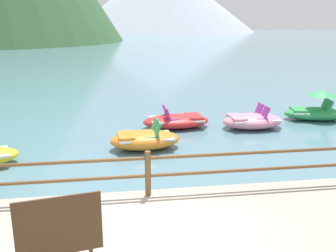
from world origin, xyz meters
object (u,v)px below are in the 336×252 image
object	(u,v)px
sign_board	(59,227)
pedal_boat_0	(317,110)
pedal_boat_4	(252,121)
pedal_boat_6	(177,121)
pedal_boat_5	(145,139)

from	to	relation	value
sign_board	pedal_boat_0	distance (m)	12.78
sign_board	pedal_boat_0	xyz separation A→B (m)	(8.92, 9.12, -0.75)
sign_board	pedal_boat_4	bearing A→B (deg)	54.55
pedal_boat_4	pedal_boat_6	world-z (taller)	pedal_boat_4
sign_board	pedal_boat_5	size ratio (longest dim) A/B	0.53
sign_board	pedal_boat_6	world-z (taller)	sign_board
sign_board	pedal_boat_6	xyz separation A→B (m)	(3.15, 8.80, -0.87)
pedal_boat_4	pedal_boat_5	distance (m)	4.51
pedal_boat_4	pedal_boat_5	size ratio (longest dim) A/B	1.03
sign_board	pedal_boat_6	distance (m)	9.39
sign_board	pedal_boat_4	world-z (taller)	sign_board
pedal_boat_4	pedal_boat_6	xyz separation A→B (m)	(-2.76, 0.50, -0.03)
pedal_boat_5	pedal_boat_0	bearing A→B (deg)	19.86
pedal_boat_0	pedal_boat_4	xyz separation A→B (m)	(-3.01, -0.81, -0.10)
pedal_boat_4	pedal_boat_5	world-z (taller)	pedal_boat_5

